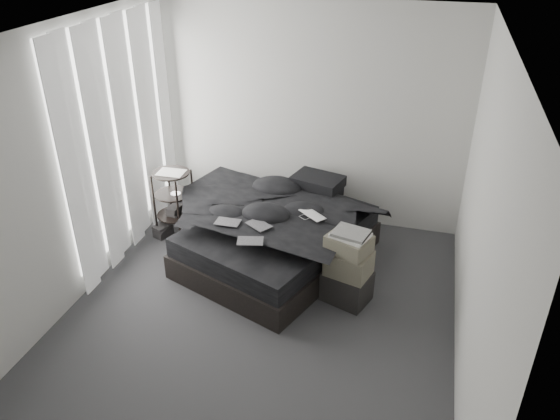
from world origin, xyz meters
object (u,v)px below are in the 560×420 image
(laptop, at_px, (309,210))
(box_lower, at_px, (347,286))
(bed, at_px, (278,249))
(side_stand, at_px, (174,203))

(laptop, bearing_deg, box_lower, -1.26)
(bed, height_order, side_stand, side_stand)
(bed, bearing_deg, side_stand, -169.03)
(side_stand, bearing_deg, box_lower, -18.46)
(laptop, bearing_deg, side_stand, -151.77)
(bed, distance_m, side_stand, 1.37)
(bed, relative_size, box_lower, 4.55)
(bed, distance_m, laptop, 0.69)
(box_lower, bearing_deg, bed, 149.62)
(bed, bearing_deg, box_lower, -9.64)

